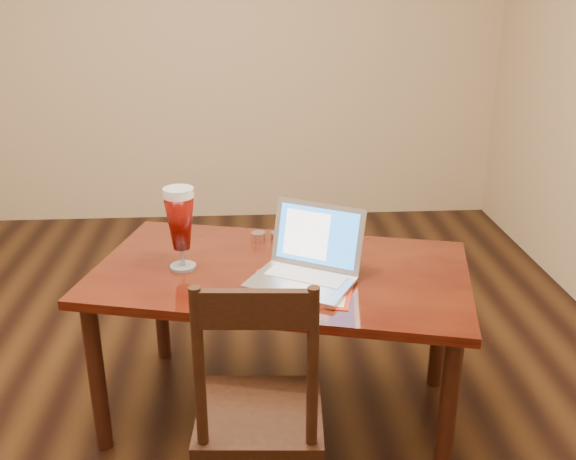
{
  "coord_description": "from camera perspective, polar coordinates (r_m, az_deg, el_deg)",
  "views": [
    {
      "loc": [
        0.39,
        -2.22,
        1.72
      ],
      "look_at": [
        0.53,
        -0.03,
        0.86
      ],
      "focal_mm": 40.0,
      "sensor_mm": 36.0,
      "label": 1
    }
  ],
  "objects": [
    {
      "name": "ground",
      "position": [
        2.83,
        -11.32,
        -16.44
      ],
      "size": [
        5.0,
        5.0,
        0.0
      ],
      "primitive_type": "plane",
      "color": "black",
      "rests_on": "ground"
    },
    {
      "name": "dining_table",
      "position": [
        2.51,
        -1.05,
        -4.75
      ],
      "size": [
        1.58,
        1.13,
        1.0
      ],
      "rotation": [
        0.0,
        0.0,
        -0.25
      ],
      "color": "#491809",
      "rests_on": "ground"
    },
    {
      "name": "dining_chair",
      "position": [
        2.1,
        -2.59,
        -15.92
      ],
      "size": [
        0.42,
        0.41,
        0.94
      ],
      "rotation": [
        0.0,
        0.0,
        -0.07
      ],
      "color": "black",
      "rests_on": "ground"
    }
  ]
}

